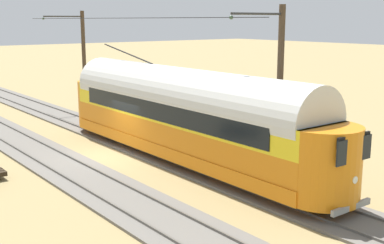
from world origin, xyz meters
TOP-DOWN VIEW (x-y plane):
  - ground_plane at (0.00, 0.00)m, footprint 220.00×220.00m
  - track_streetcar_siding at (-2.36, -0.31)m, footprint 2.80×80.00m
  - track_adjacent_siding at (2.36, -0.31)m, footprint 2.80×80.00m
  - vintage_streetcar at (-2.36, 2.85)m, footprint 2.65×18.27m
  - catenary_pole_foreground at (-5.14, -12.98)m, footprint 3.09×0.28m
  - catenary_pole_mid_near at (-5.14, 6.05)m, footprint 3.09×0.28m
  - overhead_wire_run at (-2.46, -4.17)m, footprint 2.89×23.03m

SIDE VIEW (x-z plane):
  - ground_plane at x=0.00m, z-range 0.00..0.00m
  - track_streetcar_siding at x=-2.36m, z-range -0.04..0.14m
  - track_adjacent_siding at x=2.36m, z-range -0.04..0.14m
  - vintage_streetcar at x=-2.36m, z-range -0.20..4.73m
  - catenary_pole_foreground at x=-5.14m, z-range 0.17..7.20m
  - catenary_pole_mid_near at x=-5.14m, z-range 0.17..7.20m
  - overhead_wire_run at x=-2.46m, z-range 6.40..6.58m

